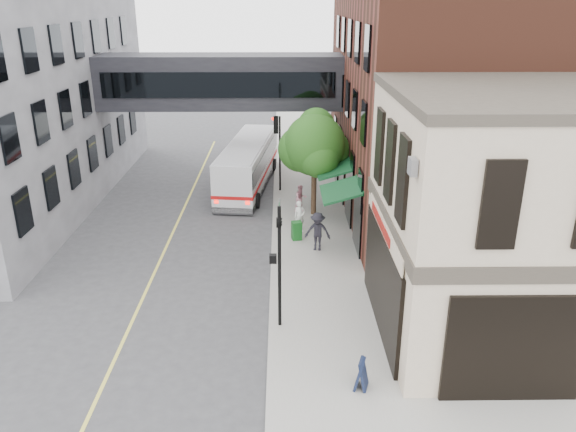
{
  "coord_description": "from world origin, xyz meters",
  "views": [
    {
      "loc": [
        0.47,
        -15.24,
        11.03
      ],
      "look_at": [
        0.73,
        5.47,
        2.95
      ],
      "focal_mm": 35.0,
      "sensor_mm": 36.0,
      "label": 1
    }
  ],
  "objects_px": {
    "newspaper_box": "(297,231)",
    "sandwich_board": "(361,374)",
    "pedestrian_b": "(301,198)",
    "pedestrian_c": "(318,231)",
    "bus": "(248,163)",
    "pedestrian_a": "(300,217)"
  },
  "relations": [
    {
      "from": "pedestrian_c",
      "to": "newspaper_box",
      "type": "distance_m",
      "value": 1.59
    },
    {
      "from": "pedestrian_b",
      "to": "pedestrian_c",
      "type": "distance_m",
      "value": 5.03
    },
    {
      "from": "pedestrian_a",
      "to": "pedestrian_c",
      "type": "bearing_deg",
      "value": -92.29
    },
    {
      "from": "pedestrian_c",
      "to": "newspaper_box",
      "type": "relative_size",
      "value": 2.01
    },
    {
      "from": "pedestrian_a",
      "to": "pedestrian_b",
      "type": "bearing_deg",
      "value": 65.4
    },
    {
      "from": "pedestrian_a",
      "to": "pedestrian_c",
      "type": "relative_size",
      "value": 0.88
    },
    {
      "from": "bus",
      "to": "pedestrian_c",
      "type": "xyz_separation_m",
      "value": [
        3.69,
        -9.8,
        -0.49
      ]
    },
    {
      "from": "pedestrian_b",
      "to": "sandwich_board",
      "type": "height_order",
      "value": "pedestrian_b"
    },
    {
      "from": "sandwich_board",
      "to": "pedestrian_c",
      "type": "bearing_deg",
      "value": 111.71
    },
    {
      "from": "pedestrian_b",
      "to": "pedestrian_c",
      "type": "relative_size",
      "value": 0.82
    },
    {
      "from": "newspaper_box",
      "to": "sandwich_board",
      "type": "height_order",
      "value": "sandwich_board"
    },
    {
      "from": "bus",
      "to": "sandwich_board",
      "type": "bearing_deg",
      "value": -77.42
    },
    {
      "from": "newspaper_box",
      "to": "sandwich_board",
      "type": "bearing_deg",
      "value": -93.41
    },
    {
      "from": "pedestrian_b",
      "to": "bus",
      "type": "bearing_deg",
      "value": 97.58
    },
    {
      "from": "pedestrian_a",
      "to": "newspaper_box",
      "type": "height_order",
      "value": "pedestrian_a"
    },
    {
      "from": "pedestrian_c",
      "to": "sandwich_board",
      "type": "height_order",
      "value": "pedestrian_c"
    },
    {
      "from": "pedestrian_b",
      "to": "pedestrian_c",
      "type": "height_order",
      "value": "pedestrian_c"
    },
    {
      "from": "pedestrian_b",
      "to": "pedestrian_c",
      "type": "bearing_deg",
      "value": -108.33
    },
    {
      "from": "pedestrian_b",
      "to": "newspaper_box",
      "type": "xyz_separation_m",
      "value": [
        -0.33,
        -3.78,
        -0.29
      ]
    },
    {
      "from": "pedestrian_a",
      "to": "sandwich_board",
      "type": "xyz_separation_m",
      "value": [
        1.45,
        -12.03,
        -0.32
      ]
    },
    {
      "from": "pedestrian_a",
      "to": "sandwich_board",
      "type": "distance_m",
      "value": 12.12
    },
    {
      "from": "pedestrian_a",
      "to": "pedestrian_b",
      "type": "relative_size",
      "value": 1.07
    }
  ]
}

